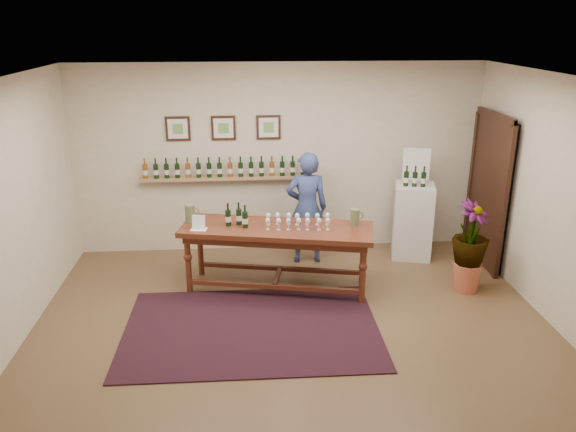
{
  "coord_description": "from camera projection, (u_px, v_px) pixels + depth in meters",
  "views": [
    {
      "loc": [
        -0.51,
        -5.61,
        3.36
      ],
      "look_at": [
        0.0,
        0.8,
        1.1
      ],
      "focal_mm": 35.0,
      "sensor_mm": 36.0,
      "label": 1
    }
  ],
  "objects": [
    {
      "name": "info_sign",
      "position": [
        416.0,
        164.0,
        8.13
      ],
      "size": [
        0.38,
        0.11,
        0.53
      ],
      "primitive_type": "cube",
      "rotation": [
        0.0,
        0.0,
        -0.24
      ],
      "color": "silver",
      "rests_on": "display_pedestal"
    },
    {
      "name": "pedestal_bottles",
      "position": [
        415.0,
        177.0,
        7.97
      ],
      "size": [
        0.3,
        0.14,
        0.29
      ],
      "primitive_type": null,
      "rotation": [
        0.0,
        0.0,
        -0.24
      ],
      "color": "black",
      "rests_on": "display_pedestal"
    },
    {
      "name": "menu_card",
      "position": [
        199.0,
        222.0,
        7.04
      ],
      "size": [
        0.22,
        0.17,
        0.18
      ],
      "primitive_type": "cube",
      "rotation": [
        0.0,
        0.0,
        -0.15
      ],
      "color": "silver",
      "rests_on": "tasting_table"
    },
    {
      "name": "display_pedestal",
      "position": [
        413.0,
        221.0,
        8.27
      ],
      "size": [
        0.67,
        0.67,
        1.1
      ],
      "primitive_type": "cube",
      "rotation": [
        0.0,
        0.0,
        -0.24
      ],
      "color": "silver",
      "rests_on": "ground"
    },
    {
      "name": "person",
      "position": [
        307.0,
        208.0,
        7.99
      ],
      "size": [
        0.6,
        0.39,
        1.63
      ],
      "primitive_type": "imported",
      "rotation": [
        0.0,
        0.0,
        3.14
      ],
      "color": "navy",
      "rests_on": "ground"
    },
    {
      "name": "ground",
      "position": [
        294.0,
        329.0,
        6.43
      ],
      "size": [
        6.0,
        6.0,
        0.0
      ],
      "primitive_type": "plane",
      "color": "brown",
      "rests_on": "ground"
    },
    {
      "name": "table_glasses",
      "position": [
        298.0,
        221.0,
        7.1
      ],
      "size": [
        1.19,
        0.36,
        0.16
      ],
      "primitive_type": null,
      "rotation": [
        0.0,
        0.0,
        -0.08
      ],
      "color": "silver",
      "rests_on": "tasting_table"
    },
    {
      "name": "room_shell",
      "position": [
        430.0,
        186.0,
        7.96
      ],
      "size": [
        6.0,
        6.0,
        6.0
      ],
      "color": "beige",
      "rests_on": "ground"
    },
    {
      "name": "rug",
      "position": [
        252.0,
        328.0,
        6.43
      ],
      "size": [
        2.92,
        1.96,
        0.02
      ],
      "primitive_type": "cube",
      "rotation": [
        0.0,
        0.0,
        -0.01
      ],
      "color": "#44150C",
      "rests_on": "ground"
    },
    {
      "name": "table_bottles",
      "position": [
        238.0,
        215.0,
        7.13
      ],
      "size": [
        0.31,
        0.24,
        0.29
      ],
      "primitive_type": null,
      "rotation": [
        0.0,
        0.0,
        -0.38
      ],
      "color": "black",
      "rests_on": "tasting_table"
    },
    {
      "name": "potted_plant",
      "position": [
        470.0,
        247.0,
        7.16
      ],
      "size": [
        0.78,
        0.78,
        1.05
      ],
      "rotation": [
        0.0,
        0.0,
        0.69
      ],
      "color": "#B6593C",
      "rests_on": "ground"
    },
    {
      "name": "tasting_table",
      "position": [
        277.0,
        236.0,
        7.18
      ],
      "size": [
        2.54,
        1.26,
        0.86
      ],
      "rotation": [
        0.0,
        0.0,
        -0.21
      ],
      "color": "#491E12",
      "rests_on": "ground"
    },
    {
      "name": "pitcher_left",
      "position": [
        190.0,
        214.0,
        7.25
      ],
      "size": [
        0.16,
        0.16,
        0.24
      ],
      "primitive_type": null,
      "rotation": [
        0.0,
        0.0,
        -0.06
      ],
      "color": "#5A6740",
      "rests_on": "tasting_table"
    },
    {
      "name": "pitcher_right",
      "position": [
        355.0,
        217.0,
        7.16
      ],
      "size": [
        0.18,
        0.18,
        0.22
      ],
      "primitive_type": null,
      "rotation": [
        0.0,
        0.0,
        -0.35
      ],
      "color": "#5A6740",
      "rests_on": "tasting_table"
    }
  ]
}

